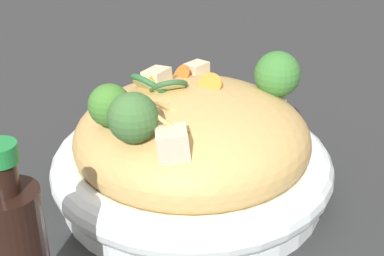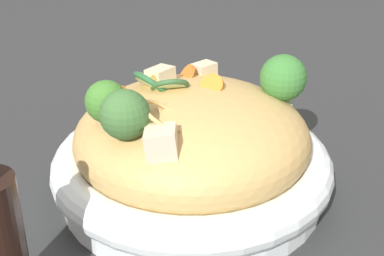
% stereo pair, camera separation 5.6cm
% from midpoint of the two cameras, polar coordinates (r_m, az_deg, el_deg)
% --- Properties ---
extents(ground_plane, '(3.00, 3.00, 0.00)m').
position_cam_midpoint_polar(ground_plane, '(0.60, -2.69, -6.71)').
color(ground_plane, '#2B2D2D').
extents(serving_bowl, '(0.29, 0.29, 0.06)m').
position_cam_midpoint_polar(serving_bowl, '(0.58, -2.75, -4.35)').
color(serving_bowl, white).
rests_on(serving_bowl, ground_plane).
extents(noodle_heap, '(0.24, 0.24, 0.11)m').
position_cam_midpoint_polar(noodle_heap, '(0.56, -2.84, -0.99)').
color(noodle_heap, tan).
rests_on(noodle_heap, serving_bowl).
extents(broccoli_florets, '(0.24, 0.15, 0.06)m').
position_cam_midpoint_polar(broccoli_florets, '(0.53, -2.47, 3.36)').
color(broccoli_florets, '#A3BA79').
rests_on(broccoli_florets, serving_bowl).
extents(carrot_coins, '(0.12, 0.07, 0.03)m').
position_cam_midpoint_polar(carrot_coins, '(0.56, -5.62, 4.32)').
color(carrot_coins, orange).
rests_on(carrot_coins, serving_bowl).
extents(zucchini_slices, '(0.07, 0.06, 0.04)m').
position_cam_midpoint_polar(zucchini_slices, '(0.55, -6.52, 4.21)').
color(zucchini_slices, beige).
rests_on(zucchini_slices, serving_bowl).
extents(chicken_chunks, '(0.09, 0.19, 0.04)m').
position_cam_midpoint_polar(chicken_chunks, '(0.53, -4.94, 2.43)').
color(chicken_chunks, beige).
rests_on(chicken_chunks, serving_bowl).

